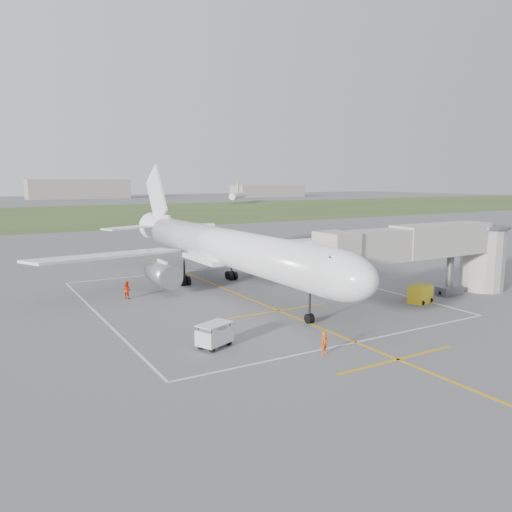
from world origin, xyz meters
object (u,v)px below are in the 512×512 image
airliner (223,247)px  baggage_cart (215,335)px  ramp_worker_wing (127,290)px  jet_bridge (436,250)px  ramp_worker_nose (324,343)px  gpu_unit (420,294)px

airliner → baggage_cart: size_ratio=16.57×
ramp_worker_wing → airliner: bearing=-126.4°
jet_bridge → ramp_worker_nose: 20.96m
ramp_worker_nose → gpu_unit: bearing=9.6°
jet_bridge → baggage_cart: bearing=-174.5°
airliner → baggage_cart: 19.29m
ramp_worker_nose → ramp_worker_wing: (-6.66, 22.24, 0.08)m
airliner → ramp_worker_nose: airliner is taller
ramp_worker_nose → ramp_worker_wing: bearing=94.5°
gpu_unit → baggage_cart: (-22.09, -1.62, 0.05)m
jet_bridge → ramp_worker_nose: size_ratio=15.11×
airliner → gpu_unit: (13.00, -15.03, -3.57)m
jet_bridge → airliner: bearing=137.8°
airliner → ramp_worker_nose: 22.18m
airliner → jet_bridge: bearing=-42.2°
jet_bridge → ramp_worker_nose: bearing=-159.1°
ramp_worker_wing → jet_bridge: bearing=-152.7°
gpu_unit → baggage_cart: bearing=171.5°
jet_bridge → ramp_worker_wing: bearing=150.1°
jet_bridge → ramp_worker_nose: jet_bridge is taller
ramp_worker_nose → ramp_worker_wing: size_ratio=0.91×
gpu_unit → ramp_worker_nose: (-16.50, -6.57, -0.05)m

